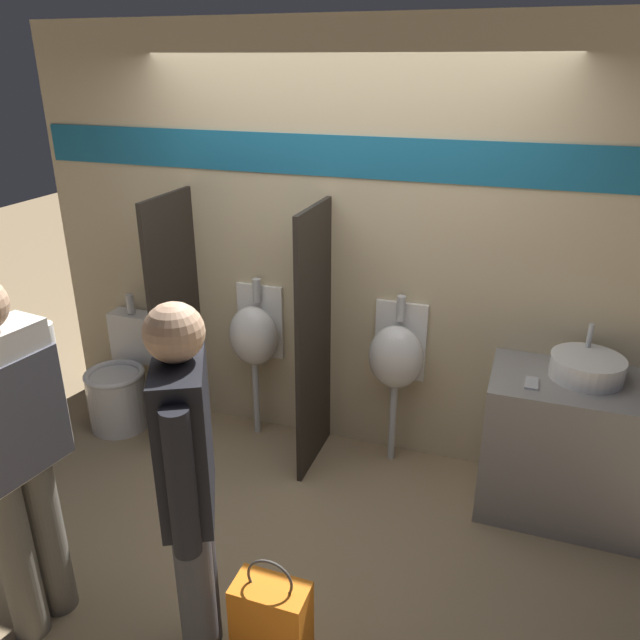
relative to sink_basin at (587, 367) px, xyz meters
name	(u,v)px	position (x,y,z in m)	size (l,w,h in m)	color
ground_plane	(311,484)	(-1.49, -0.34, -0.91)	(16.00, 16.00, 0.00)	#997F5B
display_wall	(343,250)	(-1.49, 0.26, 0.45)	(4.26, 0.07, 2.70)	beige
sink_counter	(583,450)	(0.05, -0.06, -0.49)	(1.09, 0.59, 0.85)	gray
sink_basin	(587,367)	(0.00, 0.00, 0.00)	(0.39, 0.39, 0.26)	white
cell_phone	(532,383)	(-0.28, -0.18, -0.06)	(0.07, 0.14, 0.01)	#B7B7BC
divider_near_counter	(177,321)	(-2.54, -0.05, -0.06)	(0.03, 0.57, 1.70)	#28231E
divider_mid	(314,342)	(-1.57, -0.05, -0.06)	(0.03, 0.57, 1.70)	#28231E
urinal_near_counter	(254,336)	(-2.05, 0.12, -0.17)	(0.35, 0.25, 1.13)	silver
urinal_far	(396,357)	(-1.08, 0.12, -0.17)	(0.35, 0.25, 1.13)	silver
toilet	(122,384)	(-3.03, -0.09, -0.61)	(0.42, 0.59, 0.92)	white
person_in_vest	(8,441)	(-2.33, -1.70, 0.08)	(0.28, 0.59, 1.71)	#666056
person_with_lanyard	(189,483)	(-1.52, -1.62, 0.02)	(0.36, 0.53, 1.68)	#3D3D42
shopping_bag	(272,624)	(-1.22, -1.56, -0.69)	(0.32, 0.18, 0.57)	orange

